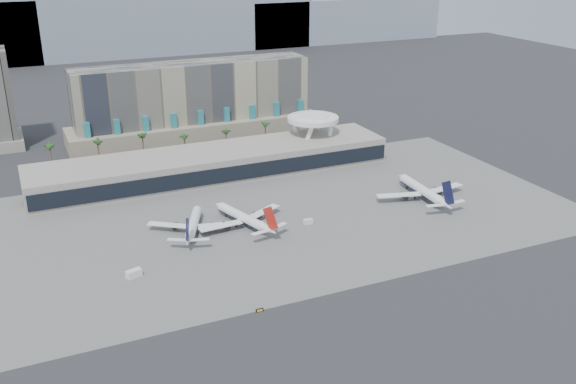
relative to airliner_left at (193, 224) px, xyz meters
name	(u,v)px	position (x,y,z in m)	size (l,w,h in m)	color
ground	(317,280)	(26.93, -52.63, -3.23)	(900.00, 900.00, 0.00)	#232326
apron_pad	(257,218)	(26.93, 2.37, -3.20)	(260.00, 130.00, 0.06)	#5B5B59
mountain_ridge	(124,23)	(54.81, 417.37, 26.66)	(680.00, 60.00, 70.00)	gray
hotel	(194,108)	(36.93, 121.78, 13.58)	(140.00, 30.00, 42.00)	tan
terminal	(214,162)	(26.93, 57.21, 3.29)	(170.00, 32.50, 14.50)	#A29C8E
saucer_structure	(313,122)	(81.93, 63.37, 15.22)	(26.00, 26.00, 21.89)	white
palm_row	(206,133)	(33.93, 92.37, 7.27)	(157.80, 2.80, 13.10)	brown
airliner_left	(193,224)	(0.00, 0.00, 0.00)	(33.87, 34.90, 12.80)	white
airliner_centre	(244,218)	(19.54, -2.70, 0.22)	(37.17, 38.49, 13.69)	white
airliner_right	(423,191)	(99.91, -8.09, 0.55)	(42.11, 43.43, 14.99)	white
service_vehicle_a	(134,273)	(-28.13, -25.96, -1.98)	(5.12, 2.51, 2.51)	silver
service_vehicle_b	(308,221)	(43.45, -11.24, -2.29)	(3.67, 2.10, 1.89)	silver
taxiway_sign	(260,310)	(2.19, -63.07, -2.69)	(2.41, 0.47, 1.09)	black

